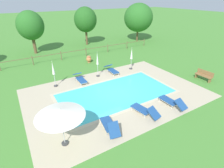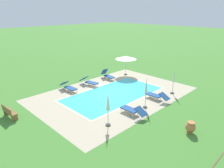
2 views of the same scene
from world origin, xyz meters
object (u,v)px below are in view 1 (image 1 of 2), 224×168
tree_west_mid (30,26)px  tree_east_mid (138,18)px  sun_lounger_north_end (172,102)px  sun_lounger_south_near_corner (80,78)px  sun_lounger_north_near_steps (110,126)px  patio_umbrella_open_foreground (60,113)px  terracotta_urn_near_fence (89,59)px  sun_lounger_north_far (112,70)px  patio_umbrella_closed_row_west (97,62)px  patio_umbrella_closed_row_mid_west (131,56)px  patio_umbrella_closed_row_centre (53,71)px  sun_lounger_north_mid (144,110)px  tree_far_west (85,20)px  wooden_bench_lawn_side (204,75)px

tree_west_mid → tree_east_mid: bearing=-4.5°
sun_lounger_north_end → tree_east_mid: 19.59m
sun_lounger_south_near_corner → sun_lounger_north_near_steps: bearing=-97.8°
patio_umbrella_open_foreground → terracotta_urn_near_fence: size_ratio=3.28×
sun_lounger_north_far → patio_umbrella_closed_row_west: patio_umbrella_closed_row_west is taller
sun_lounger_north_end → patio_umbrella_closed_row_mid_west: (1.63, 6.89, 1.08)m
patio_umbrella_open_foreground → patio_umbrella_closed_row_west: size_ratio=1.00×
patio_umbrella_closed_row_centre → sun_lounger_north_end: bearing=-49.2°
patio_umbrella_closed_row_west → terracotta_urn_near_fence: 4.16m
patio_umbrella_closed_row_mid_west → tree_east_mid: tree_east_mid is taller
sun_lounger_north_mid → sun_lounger_north_far: 7.06m
sun_lounger_north_far → patio_umbrella_closed_row_mid_west: size_ratio=0.92×
patio_umbrella_open_foreground → tree_east_mid: 23.76m
tree_west_mid → patio_umbrella_open_foreground: bearing=-95.0°
sun_lounger_north_near_steps → patio_umbrella_closed_row_mid_west: size_ratio=0.86×
patio_umbrella_closed_row_centre → tree_far_west: (7.87, 11.44, 2.23)m
sun_lounger_north_near_steps → patio_umbrella_open_foreground: patio_umbrella_open_foreground is taller
patio_umbrella_closed_row_mid_west → patio_umbrella_open_foreground: bearing=-144.2°
tree_east_mid → terracotta_urn_near_fence: bearing=-153.8°
sun_lounger_north_near_steps → tree_east_mid: tree_east_mid is taller
terracotta_urn_near_fence → patio_umbrella_open_foreground: bearing=-120.0°
patio_umbrella_closed_row_mid_west → tree_west_mid: bearing=124.5°
sun_lounger_north_mid → terracotta_urn_near_fence: (1.00, 10.77, 0.03)m
tree_east_mid → sun_lounger_south_near_corner: bearing=-145.2°
sun_lounger_north_far → tree_west_mid: bearing=116.1°
sun_lounger_south_near_corner → tree_far_west: tree_far_west is taller
patio_umbrella_closed_row_west → wooden_bench_lawn_side: size_ratio=1.56×
patio_umbrella_open_foreground → sun_lounger_south_near_corner: bearing=62.0°
sun_lounger_north_end → sun_lounger_north_far: bearing=94.8°
sun_lounger_south_near_corner → patio_umbrella_closed_row_centre: size_ratio=0.92×
patio_umbrella_closed_row_mid_west → terracotta_urn_near_fence: bearing=125.5°
wooden_bench_lawn_side → tree_far_west: tree_far_west is taller
sun_lounger_north_mid → tree_east_mid: bearing=53.0°
patio_umbrella_open_foreground → terracotta_urn_near_fence: (6.10, 10.55, -1.59)m
sun_lounger_north_near_steps → tree_east_mid: 22.47m
tree_east_mid → tree_far_west: bearing=166.5°
patio_umbrella_open_foreground → wooden_bench_lawn_side: patio_umbrella_open_foreground is taller
sun_lounger_north_near_steps → tree_far_west: size_ratio=0.36×
sun_lounger_north_end → patio_umbrella_closed_row_mid_west: bearing=76.7°
terracotta_urn_near_fence → tree_east_mid: tree_east_mid is taller
tree_far_west → patio_umbrella_closed_row_west: bearing=-108.8°
sun_lounger_north_far → sun_lounger_north_mid: bearing=-103.7°
patio_umbrella_open_foreground → tree_far_west: 20.34m
sun_lounger_north_end → terracotta_urn_near_fence: (-1.27, 10.96, 0.03)m
patio_umbrella_open_foreground → tree_west_mid: 17.48m
terracotta_urn_near_fence → patio_umbrella_closed_row_west: bearing=-102.1°
sun_lounger_north_end → wooden_bench_lawn_side: bearing=14.1°
wooden_bench_lawn_side → sun_lounger_north_far: bearing=138.3°
tree_west_mid → tree_east_mid: (15.86, -1.24, 0.13)m
sun_lounger_south_near_corner → tree_east_mid: (14.01, 9.74, 3.28)m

